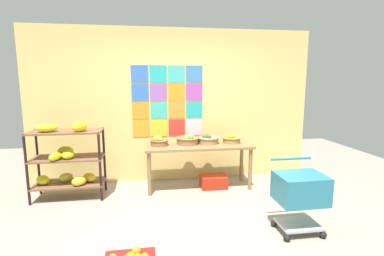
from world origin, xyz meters
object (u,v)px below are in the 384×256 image
object	(u,v)px
fruit_basket_back_left	(188,140)
produce_crate_under_table	(213,181)
display_table	(199,150)
fruit_basket_back_right	(159,141)
banana_shelf_unit	(66,159)
fruit_basket_left	(231,139)
shopping_cart	(300,191)
fruit_basket_right	(208,139)

from	to	relation	value
fruit_basket_back_left	produce_crate_under_table	xyz separation A→B (m)	(0.41, -0.13, -0.69)
display_table	fruit_basket_back_right	bearing A→B (deg)	174.68
banana_shelf_unit	display_table	size ratio (longest dim) A/B	0.68
display_table	fruit_basket_back_right	world-z (taller)	fruit_basket_back_right
display_table	fruit_basket_left	distance (m)	0.60
fruit_basket_left	produce_crate_under_table	world-z (taller)	fruit_basket_left
fruit_basket_back_right	fruit_basket_left	world-z (taller)	fruit_basket_back_right
banana_shelf_unit	shopping_cart	bearing A→B (deg)	-26.71
fruit_basket_back_right	fruit_basket_right	size ratio (longest dim) A/B	0.83
banana_shelf_unit	fruit_basket_back_left	xyz separation A→B (m)	(1.86, 0.21, 0.18)
fruit_basket_right	fruit_basket_back_left	bearing A→B (deg)	-179.61
display_table	produce_crate_under_table	size ratio (longest dim) A/B	4.05
fruit_basket_back_right	shopping_cart	world-z (taller)	fruit_basket_back_right
fruit_basket_back_right	shopping_cart	xyz separation A→B (m)	(1.54, -1.65, -0.29)
display_table	fruit_basket_back_right	size ratio (longest dim) A/B	5.77
fruit_basket_left	produce_crate_under_table	distance (m)	0.77
produce_crate_under_table	shopping_cart	bearing A→B (deg)	-67.14
fruit_basket_back_right	fruit_basket_back_left	world-z (taller)	fruit_basket_back_right
fruit_basket_right	shopping_cart	size ratio (longest dim) A/B	0.43
fruit_basket_left	fruit_basket_right	xyz separation A→B (m)	(-0.39, 0.02, -0.00)
fruit_basket_left	fruit_basket_back_right	bearing A→B (deg)	-179.26
display_table	fruit_basket_back_left	xyz separation A→B (m)	(-0.17, 0.09, 0.16)
fruit_basket_left	fruit_basket_back_left	size ratio (longest dim) A/B	0.80
fruit_basket_back_left	fruit_basket_right	bearing A→B (deg)	0.39
fruit_basket_back_right	fruit_basket_left	distance (m)	1.22
banana_shelf_unit	fruit_basket_left	xyz separation A→B (m)	(2.60, 0.20, 0.19)
fruit_basket_left	produce_crate_under_table	xyz separation A→B (m)	(-0.33, -0.11, -0.69)
fruit_basket_back_right	shopping_cart	size ratio (longest dim) A/B	0.36
banana_shelf_unit	shopping_cart	size ratio (longest dim) A/B	1.40
fruit_basket_back_right	produce_crate_under_table	bearing A→B (deg)	-6.31
display_table	fruit_basket_back_right	distance (m)	0.67
display_table	fruit_basket_right	world-z (taller)	fruit_basket_right
fruit_basket_left	fruit_basket_right	bearing A→B (deg)	176.96
banana_shelf_unit	display_table	xyz separation A→B (m)	(2.03, 0.12, 0.02)
fruit_basket_back_right	fruit_basket_back_left	xyz separation A→B (m)	(0.48, 0.03, -0.01)
banana_shelf_unit	fruit_basket_left	distance (m)	2.61
fruit_basket_left	fruit_basket_back_left	distance (m)	0.74
banana_shelf_unit	fruit_basket_back_left	world-z (taller)	banana_shelf_unit
display_table	fruit_basket_back_left	bearing A→B (deg)	150.96
fruit_basket_back_right	display_table	bearing A→B (deg)	-5.32
display_table	produce_crate_under_table	bearing A→B (deg)	-8.93
fruit_basket_back_right	fruit_basket_back_left	distance (m)	0.48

